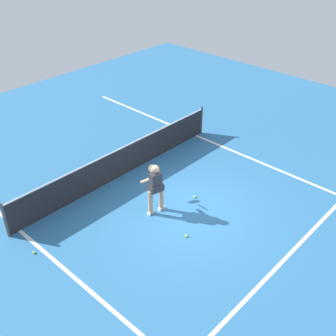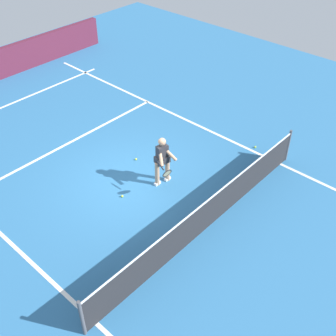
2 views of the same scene
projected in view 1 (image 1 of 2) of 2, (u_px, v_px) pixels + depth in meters
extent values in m
plane|color=teal|center=(187.00, 211.00, 11.95)|extent=(24.07, 24.07, 0.00)
cube|color=white|center=(280.00, 264.00, 10.21)|extent=(7.42, 0.10, 0.01)
cube|color=white|center=(82.00, 284.00, 9.66)|extent=(0.10, 16.52, 0.01)
cube|color=white|center=(258.00, 161.00, 14.24)|extent=(0.10, 16.52, 0.01)
cylinder|color=#4C4C51|center=(5.00, 220.00, 10.77)|extent=(0.08, 0.08, 1.09)
cylinder|color=#4C4C51|center=(201.00, 120.00, 15.72)|extent=(0.08, 0.08, 1.09)
cube|color=#232326|center=(122.00, 162.00, 13.28)|extent=(7.94, 0.02, 0.97)
cube|color=white|center=(121.00, 148.00, 13.00)|extent=(7.94, 0.02, 0.04)
cylinder|color=tan|center=(151.00, 203.00, 11.65)|extent=(0.13, 0.13, 0.78)
cylinder|color=tan|center=(161.00, 198.00, 11.82)|extent=(0.13, 0.13, 0.78)
cube|color=white|center=(151.00, 212.00, 11.84)|extent=(0.20, 0.10, 0.08)
cube|color=white|center=(161.00, 208.00, 12.01)|extent=(0.20, 0.10, 0.08)
cube|color=#2D2D33|center=(156.00, 181.00, 11.39)|extent=(0.36, 0.26, 0.52)
cube|color=#2D2D33|center=(156.00, 187.00, 11.49)|extent=(0.45, 0.36, 0.20)
sphere|color=tan|center=(155.00, 169.00, 11.17)|extent=(0.22, 0.22, 0.22)
cylinder|color=tan|center=(148.00, 180.00, 11.41)|extent=(0.19, 0.49, 0.37)
cylinder|color=tan|center=(157.00, 177.00, 11.55)|extent=(0.36, 0.43, 0.37)
cylinder|color=black|center=(157.00, 171.00, 11.85)|extent=(0.10, 0.30, 0.14)
torus|color=black|center=(152.00, 168.00, 12.09)|extent=(0.30, 0.18, 0.28)
cylinder|color=beige|center=(152.00, 168.00, 12.09)|extent=(0.25, 0.14, 0.23)
sphere|color=#D1E533|center=(34.00, 252.00, 10.50)|extent=(0.07, 0.07, 0.07)
sphere|color=#D1E533|center=(186.00, 236.00, 11.02)|extent=(0.07, 0.07, 0.07)
sphere|color=#D1E533|center=(195.00, 197.00, 12.48)|extent=(0.07, 0.07, 0.07)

